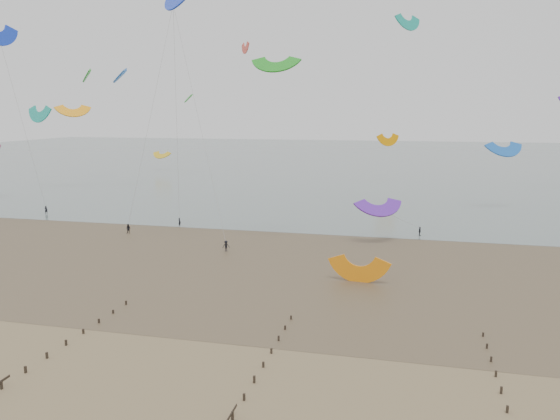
% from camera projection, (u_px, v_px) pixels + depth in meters
% --- Properties ---
extents(ground, '(500.00, 500.00, 0.00)m').
position_uv_depth(ground, '(210.00, 370.00, 43.42)').
color(ground, brown).
rests_on(ground, ground).
extents(sea_and_shore, '(500.00, 665.00, 0.03)m').
position_uv_depth(sea_and_shore, '(269.00, 257.00, 77.28)').
color(sea_and_shore, '#475654').
rests_on(sea_and_shore, ground).
extents(kitesurfer_lead, '(0.67, 0.59, 1.53)m').
position_uv_depth(kitesurfer_lead, '(180.00, 222.00, 97.56)').
color(kitesurfer_lead, black).
rests_on(kitesurfer_lead, ground).
extents(kitesurfers, '(145.59, 20.84, 1.89)m').
position_uv_depth(kitesurfers, '(541.00, 242.00, 82.29)').
color(kitesurfers, black).
rests_on(kitesurfers, ground).
extents(grounded_kite, '(6.75, 5.51, 3.46)m').
position_uv_depth(grounded_kite, '(359.00, 282.00, 65.85)').
color(grounded_kite, orange).
rests_on(grounded_kite, ground).
extents(kites_airborne, '(210.53, 113.88, 41.53)m').
position_uv_depth(kites_airborne, '(271.00, 102.00, 128.98)').
color(kites_airborne, '#FF9400').
rests_on(kites_airborne, ground).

